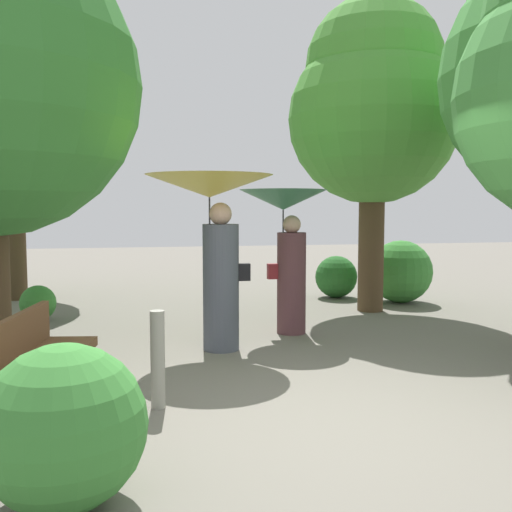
{
  "coord_description": "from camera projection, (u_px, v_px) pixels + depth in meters",
  "views": [
    {
      "loc": [
        -1.44,
        -4.2,
        1.68
      ],
      "look_at": [
        0.0,
        2.89,
        1.05
      ],
      "focal_mm": 40.33,
      "sensor_mm": 36.0,
      "label": 1
    }
  ],
  "objects": [
    {
      "name": "ground_plane",
      "position": [
        329.0,
        420.0,
        4.53
      ],
      "size": [
        40.0,
        40.0,
        0.0
      ],
      "primitive_type": "plane",
      "color": "#6B665B"
    },
    {
      "name": "person_left",
      "position": [
        213.0,
        219.0,
        6.62
      ],
      "size": [
        1.47,
        1.47,
        2.04
      ],
      "rotation": [
        0.0,
        0.0,
        1.5
      ],
      "color": "#474C56",
      "rests_on": "ground"
    },
    {
      "name": "person_right",
      "position": [
        286.0,
        230.0,
        7.53
      ],
      "size": [
        1.15,
        1.15,
        1.9
      ],
      "rotation": [
        0.0,
        0.0,
        1.5
      ],
      "color": "#563338",
      "rests_on": "ground"
    },
    {
      "name": "park_bench",
      "position": [
        35.0,
        357.0,
        4.47
      ],
      "size": [
        0.73,
        1.56,
        0.83
      ],
      "rotation": [
        0.0,
        0.0,
        1.41
      ],
      "color": "#38383D",
      "rests_on": "ground"
    },
    {
      "name": "tree_near_left",
      "position": [
        10.0,
        115.0,
        10.14
      ],
      "size": [
        2.97,
        2.97,
        5.03
      ],
      "color": "#4C3823",
      "rests_on": "ground"
    },
    {
      "name": "tree_far_back",
      "position": [
        374.0,
        103.0,
        9.01
      ],
      "size": [
        2.67,
        2.67,
        4.94
      ],
      "color": "#4C3823",
      "rests_on": "ground"
    },
    {
      "name": "bush_path_left",
      "position": [
        401.0,
        272.0,
        10.03
      ],
      "size": [
        1.09,
        1.09,
        1.09
      ],
      "primitive_type": "sphere",
      "color": "#387F33",
      "rests_on": "ground"
    },
    {
      "name": "bush_path_right",
      "position": [
        336.0,
        277.0,
        10.59
      ],
      "size": [
        0.77,
        0.77,
        0.77
      ],
      "primitive_type": "sphere",
      "color": "#235B23",
      "rests_on": "ground"
    },
    {
      "name": "bush_behind_bench",
      "position": [
        64.0,
        427.0,
        3.17
      ],
      "size": [
        0.93,
        0.93,
        0.93
      ],
      "primitive_type": "sphere",
      "color": "#387F33",
      "rests_on": "ground"
    },
    {
      "name": "bush_far_side",
      "position": [
        38.0,
        303.0,
        8.46
      ],
      "size": [
        0.52,
        0.52,
        0.52
      ],
      "primitive_type": "sphere",
      "color": "#387F33",
      "rests_on": "ground"
    },
    {
      "name": "path_marker_post",
      "position": [
        158.0,
        360.0,
        4.76
      ],
      "size": [
        0.12,
        0.12,
        0.82
      ],
      "primitive_type": "cylinder",
      "color": "gray",
      "rests_on": "ground"
    }
  ]
}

